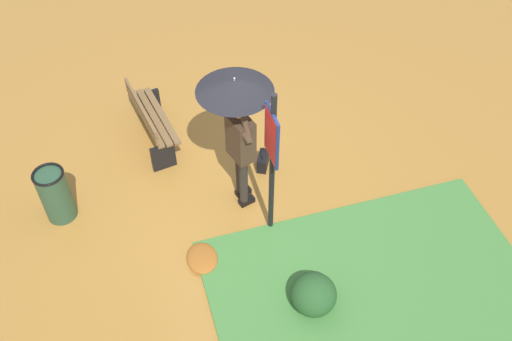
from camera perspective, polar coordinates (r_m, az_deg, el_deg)
The scene contains 9 objects.
ground_plane at distance 8.16m, azimuth -2.29°, elevation -2.52°, with size 18.00×18.00×0.00m, color #B27A33.
person_with_umbrella at distance 7.06m, azimuth -1.86°, elevation 5.83°, with size 0.96×0.96×2.04m.
info_sign_post at distance 6.71m, azimuth 1.59°, elevation 1.89°, with size 0.44×0.07×2.30m.
handbag at distance 8.44m, azimuth 0.70°, elevation 0.98°, with size 0.33×0.26×0.37m.
park_bench at distance 8.82m, azimuth -10.35°, elevation 4.97°, with size 1.40×0.60×0.75m.
trash_bin at distance 8.07m, azimuth -19.37°, elevation -2.28°, with size 0.42×0.42×0.83m.
shrub_cluster at distance 6.98m, azimuth 5.78°, elevation -12.01°, with size 0.61×0.55×0.50m.
leaf_pile_near_person at distance 7.46m, azimuth -5.39°, elevation -8.69°, with size 0.49×0.40×0.11m.
leaf_pile_by_bench at distance 9.95m, azimuth -3.45°, elevation 8.69°, with size 0.48×0.39×0.11m.
Camera 1 is at (-5.18, 1.21, 6.18)m, focal length 40.12 mm.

